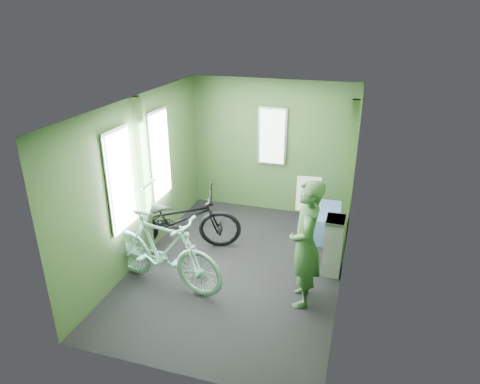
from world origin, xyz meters
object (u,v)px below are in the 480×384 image
Objects in this scene: bicycle_mint at (165,285)px; waste_box at (333,246)px; bicycle_black at (180,247)px; bench_seat at (332,220)px; passenger at (305,244)px.

waste_box is at bearing -54.69° from bicycle_mint.
bicycle_black reaches higher than bicycle_mint.
waste_box is at bearing -85.53° from bench_seat.
waste_box is (2.26, 0.02, 0.41)m from bicycle_black.
bicycle_black is 0.95m from bicycle_mint.
bicycle_black is at bearing 23.62° from bicycle_mint.
bicycle_black is 1.07× the size of bicycle_mint.
bicycle_mint is 2.29m from waste_box.
bicycle_black is at bearing -155.60° from bench_seat.
bench_seat is at bearing -33.64° from bicycle_mint.
passenger is at bearing -97.21° from bench_seat.
bench_seat reaches higher than bicycle_mint.
waste_box is at bearing -106.32° from bicycle_black.
passenger reaches higher than waste_box.
passenger is at bearing -127.06° from bicycle_black.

